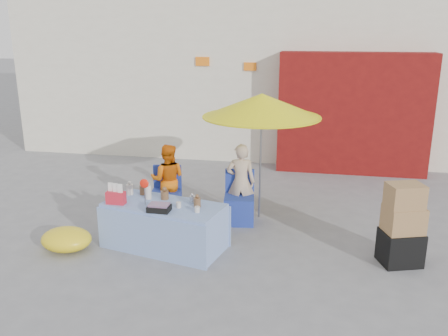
% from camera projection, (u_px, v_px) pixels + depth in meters
% --- Properties ---
extents(ground, '(80.00, 80.00, 0.00)m').
position_uv_depth(ground, '(213.00, 243.00, 7.05)').
color(ground, slate).
rests_on(ground, ground).
extents(backdrop, '(14.00, 8.00, 7.80)m').
position_uv_depth(backdrop, '(288.00, 27.00, 13.16)').
color(backdrop, silver).
rests_on(backdrop, ground).
extents(market_table, '(1.88, 1.19, 1.05)m').
position_uv_depth(market_table, '(164.00, 225.00, 6.85)').
color(market_table, '#7D9EC8').
rests_on(market_table, ground).
extents(chair_left, '(0.54, 0.53, 0.85)m').
position_uv_depth(chair_left, '(166.00, 202.00, 7.99)').
color(chair_left, navy).
rests_on(chair_left, ground).
extents(chair_right, '(0.54, 0.53, 0.85)m').
position_uv_depth(chair_right, '(239.00, 207.00, 7.77)').
color(chair_right, navy).
rests_on(chair_right, ground).
extents(vendor_orange, '(0.65, 0.54, 1.23)m').
position_uv_depth(vendor_orange, '(168.00, 180.00, 8.02)').
color(vendor_orange, orange).
rests_on(vendor_orange, ground).
extents(vendor_beige, '(0.51, 0.37, 1.29)m').
position_uv_depth(vendor_beige, '(241.00, 182.00, 7.78)').
color(vendor_beige, tan).
rests_on(vendor_beige, ground).
extents(umbrella, '(1.90, 1.90, 2.09)m').
position_uv_depth(umbrella, '(262.00, 106.00, 7.52)').
color(umbrella, gray).
rests_on(umbrella, ground).
extents(box_stack, '(0.62, 0.56, 1.14)m').
position_uv_depth(box_stack, '(402.00, 228.00, 6.31)').
color(box_stack, black).
rests_on(box_stack, ground).
extents(tarp_bundle, '(0.76, 0.62, 0.33)m').
position_uv_depth(tarp_bundle, '(66.00, 239.00, 6.80)').
color(tarp_bundle, yellow).
rests_on(tarp_bundle, ground).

